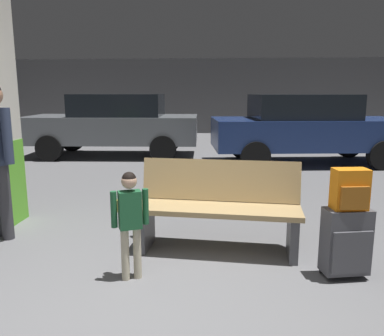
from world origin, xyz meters
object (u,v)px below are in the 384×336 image
at_px(parked_car_near, 306,127).
at_px(suitcase, 346,242).
at_px(parked_car_far, 115,123).
at_px(backpack_bright, 350,190).
at_px(child, 130,214).
at_px(bench, 218,207).

bearing_deg(parked_car_near, suitcase, -97.90).
xyz_separation_m(suitcase, parked_car_far, (-3.68, 6.25, 0.48)).
height_order(backpack_bright, child, backpack_bright).
distance_m(bench, suitcase, 1.21).
bearing_deg(parked_car_near, backpack_bright, -97.90).
distance_m(suitcase, child, 1.83).
bearing_deg(bench, suitcase, -25.75).
relative_size(child, parked_car_far, 0.22).
height_order(bench, child, child).
bearing_deg(bench, parked_car_near, 69.75).
relative_size(bench, backpack_bright, 4.82).
bearing_deg(backpack_bright, suitcase, 58.26).
height_order(bench, parked_car_far, parked_car_far).
xyz_separation_m(suitcase, backpack_bright, (-0.00, -0.00, 0.45)).
bearing_deg(parked_car_near, parked_car_far, 171.01).
height_order(backpack_bright, parked_car_near, parked_car_near).
bearing_deg(parked_car_far, child, -73.71).
bearing_deg(parked_car_far, suitcase, -59.51).
distance_m(child, parked_car_far, 6.69).
xyz_separation_m(backpack_bright, parked_car_far, (-3.68, 6.25, 0.03)).
xyz_separation_m(suitcase, parked_car_near, (0.77, 5.55, 0.48)).
height_order(suitcase, parked_car_far, parked_car_far).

